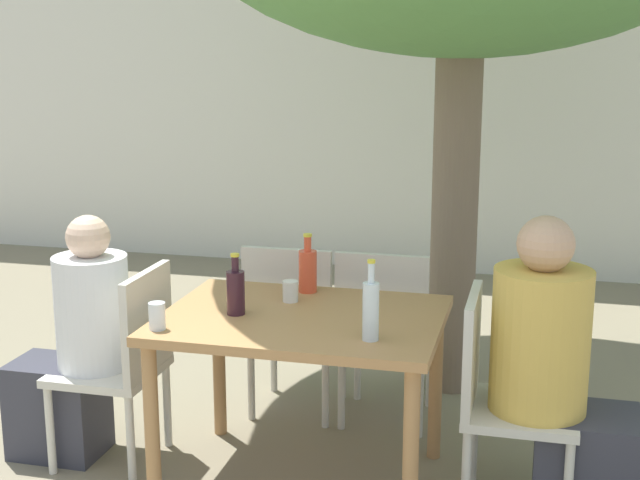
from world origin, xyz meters
TOP-DOWN VIEW (x-y plane):
  - cafe_building_wall at (0.00, 3.74)m, footprint 10.00×0.08m
  - dining_table_front at (0.00, 0.00)m, footprint 1.15×0.87m
  - patio_chair_0 at (-0.81, 0.00)m, footprint 0.44×0.44m
  - patio_chair_1 at (0.81, 0.00)m, footprint 0.44×0.44m
  - patio_chair_2 at (-0.23, 0.67)m, footprint 0.44×0.44m
  - patio_chair_3 at (0.23, 0.67)m, footprint 0.44×0.44m
  - person_seated_0 at (-1.05, -0.00)m, footprint 0.56×0.32m
  - person_seated_1 at (1.03, -0.00)m, footprint 0.59×0.38m
  - soda_bottle_0 at (-0.07, 0.34)m, footprint 0.08×0.08m
  - water_bottle_1 at (0.33, -0.24)m, footprint 0.06×0.06m
  - wine_bottle_2 at (-0.27, -0.06)m, footprint 0.08×0.08m
  - drinking_glass_0 at (-0.50, -0.32)m, footprint 0.07×0.07m
  - drinking_glass_1 at (-0.10, 0.17)m, footprint 0.07×0.07m

SIDE VIEW (x-z plane):
  - person_seated_0 at x=-1.05m, z-range -0.07..1.06m
  - patio_chair_0 at x=-0.81m, z-range 0.06..0.95m
  - patio_chair_1 at x=0.81m, z-range 0.06..0.95m
  - patio_chair_2 at x=-0.23m, z-range 0.06..0.95m
  - patio_chair_3 at x=0.23m, z-range 0.06..0.95m
  - person_seated_1 at x=1.03m, z-range -0.06..1.16m
  - dining_table_front at x=0.00m, z-range 0.28..1.03m
  - drinking_glass_1 at x=-0.10m, z-range 0.75..0.84m
  - drinking_glass_0 at x=-0.50m, z-range 0.75..0.86m
  - wine_bottle_2 at x=-0.27m, z-range 0.72..0.98m
  - soda_bottle_0 at x=-0.07m, z-range 0.72..0.99m
  - water_bottle_1 at x=0.33m, z-range 0.72..1.03m
  - cafe_building_wall at x=0.00m, z-range 0.00..2.80m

